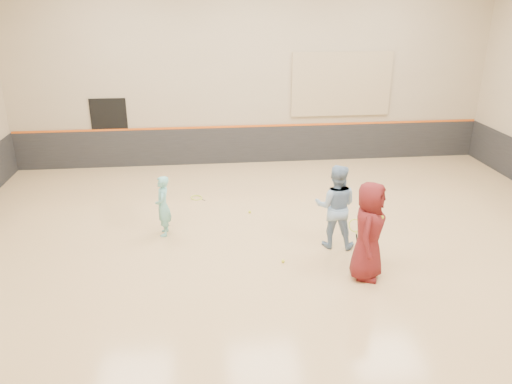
{
  "coord_description": "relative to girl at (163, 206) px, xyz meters",
  "views": [
    {
      "loc": [
        -1.65,
        -9.59,
        5.12
      ],
      "look_at": [
        -0.54,
        0.4,
        1.15
      ],
      "focal_mm": 35.0,
      "sensor_mm": 36.0,
      "label": 1
    }
  ],
  "objects": [
    {
      "name": "ball_in_hand",
      "position": [
        4.19,
        -2.41,
        0.6
      ],
      "size": [
        0.07,
        0.07,
        0.07
      ],
      "primitive_type": "sphere",
      "color": "yellow",
      "rests_on": "young_man"
    },
    {
      "name": "instructor",
      "position": [
        3.71,
        -0.96,
        0.23
      ],
      "size": [
        1.07,
        0.93,
        1.86
      ],
      "primitive_type": "imported",
      "rotation": [
        0.0,
        0.0,
        2.85
      ],
      "color": "#7FA0C4",
      "rests_on": "floor"
    },
    {
      "name": "ball_beside_spare",
      "position": [
        2.06,
        0.97,
        -0.67
      ],
      "size": [
        0.07,
        0.07,
        0.07
      ],
      "primitive_type": "sphere",
      "color": "#E8EF37",
      "rests_on": "floor"
    },
    {
      "name": "acoustic_panel",
      "position": [
        5.4,
        5.05,
        1.8
      ],
      "size": [
        3.2,
        0.08,
        2.0
      ],
      "primitive_type": "cube",
      "color": "tan",
      "rests_on": "wall_back"
    },
    {
      "name": "held_racket",
      "position": [
        4.05,
        -1.35,
        -0.06
      ],
      "size": [
        0.44,
        0.44,
        0.52
      ],
      "primitive_type": null,
      "color": "#C7E231",
      "rests_on": "instructor"
    },
    {
      "name": "girl",
      "position": [
        0.0,
        0.0,
        0.0
      ],
      "size": [
        0.35,
        0.52,
        1.4
      ],
      "primitive_type": "imported",
      "rotation": [
        0.0,
        0.0,
        -1.59
      ],
      "color": "#73C8C7",
      "rests_on": "floor"
    },
    {
      "name": "spare_racket",
      "position": [
        0.72,
        2.11,
        -0.65
      ],
      "size": [
        0.7,
        0.7,
        0.1
      ],
      "primitive_type": null,
      "color": "#B2D52E",
      "rests_on": "floor"
    },
    {
      "name": "ball_under_racket",
      "position": [
        2.49,
        -1.6,
        -0.67
      ],
      "size": [
        0.07,
        0.07,
        0.07
      ],
      "primitive_type": "sphere",
      "color": "yellow",
      "rests_on": "floor"
    },
    {
      "name": "wainscot_back",
      "position": [
        2.6,
        5.07,
        -0.1
      ],
      "size": [
        14.9,
        0.04,
        1.2
      ],
      "primitive_type": "cube",
      "color": "#232326",
      "rests_on": "floor"
    },
    {
      "name": "room",
      "position": [
        2.6,
        -0.9,
        0.11
      ],
      "size": [
        15.04,
        12.04,
        6.22
      ],
      "color": "tan",
      "rests_on": "ground"
    },
    {
      "name": "doorway",
      "position": [
        -1.9,
        5.08,
        0.4
      ],
      "size": [
        1.1,
        0.05,
        2.2
      ],
      "primitive_type": "cube",
      "color": "black",
      "rests_on": "floor"
    },
    {
      "name": "accent_stripe",
      "position": [
        2.6,
        5.06,
        0.52
      ],
      "size": [
        14.9,
        0.03,
        0.06
      ],
      "primitive_type": "cube",
      "color": "#D85914",
      "rests_on": "wall_back"
    },
    {
      "name": "young_man",
      "position": [
        4.0,
        -2.3,
        0.28
      ],
      "size": [
        0.99,
        1.13,
        1.96
      ],
      "primitive_type": "imported",
      "rotation": [
        0.0,
        0.0,
        1.1
      ],
      "color": "maroon",
      "rests_on": "floor"
    }
  ]
}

